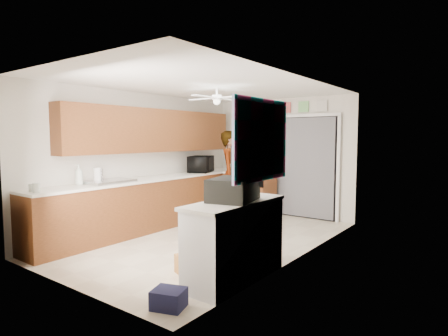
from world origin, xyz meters
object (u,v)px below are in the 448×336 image
Objects in this scene: navy_crate at (169,299)px; dog at (228,229)px; cardboard_box at (191,265)px; microwave at (201,164)px; paper_towel_roll at (97,175)px; suitcase at (233,189)px; soap_bottle at (79,175)px; man at (231,175)px.

dog is (-0.90, 2.23, 0.12)m from navy_crate.
microwave is at bearing 127.84° from cardboard_box.
dog reaches higher than navy_crate.
cardboard_box is at bearing -67.36° from dog.
paper_towel_roll is 0.40× the size of suitcase.
dog reaches higher than cardboard_box.
microwave is at bearing 122.41° from suitcase.
microwave is 1.99× the size of navy_crate.
microwave is 3.55m from suitcase.
navy_crate is (2.67, -1.07, -0.97)m from paper_towel_roll.
cardboard_box is (2.26, 0.05, -0.98)m from soap_bottle.
dog is at bearing -165.12° from man.
man is 1.95m from dog.
soap_bottle is at bearing 171.34° from suitcase.
navy_crate is at bearing -171.80° from man.
microwave is 0.99× the size of suitcase.
microwave is 1.14× the size of dog.
soap_bottle is 1.29× the size of paper_towel_roll.
paper_towel_roll is 2.79m from man.
soap_bottle is at bearing -92.97° from paper_towel_roll.
microwave is 0.34× the size of man.
microwave reaches higher than suitcase.
paper_towel_roll reaches higher than navy_crate.
microwave is 1.93× the size of soap_bottle.
dog is (1.77, 1.16, -0.85)m from paper_towel_roll.
paper_towel_roll is at bearing 173.29° from cardboard_box.
navy_crate is (2.69, -0.76, -1.01)m from soap_bottle.
cardboard_box is 1.19× the size of navy_crate.
paper_towel_roll is 0.80× the size of navy_crate.
man is at bearing 74.36° from paper_towel_roll.
man is at bearing 117.11° from navy_crate.
man is at bearing 116.84° from cardboard_box.
man reaches higher than navy_crate.
microwave is 2.71m from soap_bottle.
suitcase is 2.00× the size of navy_crate.
microwave reaches higher than cardboard_box.
man is at bearing 112.14° from suitcase.
man is 3.35× the size of dog.
soap_bottle is 0.32m from paper_towel_roll.
man reaches higher than dog.
suitcase is (2.76, 0.25, -0.03)m from soap_bottle.
soap_bottle is at bearing -136.11° from dog.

